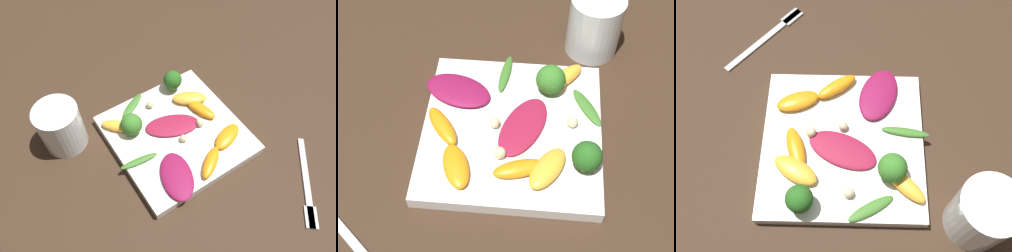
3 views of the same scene
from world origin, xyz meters
TOP-DOWN VIEW (x-y plane):
  - ground_plane at (0.00, 0.00)m, footprint 2.40×2.40m
  - plate at (0.00, 0.00)m, footprint 0.24×0.24m
  - drinking_glass at (0.18, -0.11)m, footprint 0.08×0.08m
  - fork at (-0.13, 0.22)m, footprint 0.13×0.15m
  - radicchio_leaf_0 at (-0.00, -0.01)m, footprint 0.12×0.09m
  - radicchio_leaf_1 at (0.05, 0.08)m, footprint 0.08×0.11m
  - orange_segment_0 at (-0.07, 0.07)m, footprint 0.07×0.05m
  - orange_segment_1 at (-0.01, 0.09)m, footprint 0.07×0.06m
  - orange_segment_2 at (-0.07, -0.01)m, footprint 0.04×0.07m
  - orange_segment_3 at (-0.07, -0.05)m, footprint 0.08×0.06m
  - orange_segment_4 at (0.09, -0.07)m, footprint 0.07×0.07m
  - broccoli_floret_0 at (0.07, -0.05)m, footprint 0.04×0.04m
  - broccoli_floret_1 at (-0.06, -0.10)m, footprint 0.04×0.04m
  - arugula_sprig_0 at (0.04, -0.10)m, footprint 0.07×0.05m
  - arugula_sprig_1 at (0.09, 0.02)m, footprint 0.07×0.02m
  - macadamia_nut_0 at (0.01, -0.08)m, footprint 0.02×0.02m
  - macadamia_nut_1 at (-0.05, 0.01)m, footprint 0.02×0.02m
  - macadamia_nut_2 at (0.00, 0.02)m, footprint 0.01×0.01m

SIDE VIEW (x-z plane):
  - ground_plane at x=0.00m, z-range 0.00..0.00m
  - fork at x=-0.13m, z-range 0.00..0.01m
  - plate at x=0.00m, z-range 0.00..0.02m
  - arugula_sprig_0 at x=0.04m, z-range 0.02..0.03m
  - arugula_sprig_1 at x=0.09m, z-range 0.02..0.03m
  - radicchio_leaf_0 at x=0.00m, z-range 0.02..0.03m
  - radicchio_leaf_1 at x=0.05m, z-range 0.02..0.03m
  - macadamia_nut_2 at x=0.00m, z-range 0.02..0.03m
  - orange_segment_0 at x=-0.07m, z-range 0.02..0.03m
  - macadamia_nut_0 at x=0.01m, z-range 0.02..0.04m
  - orange_segment_2 at x=-0.07m, z-range 0.02..0.04m
  - macadamia_nut_1 at x=-0.05m, z-range 0.02..0.04m
  - orange_segment_1 at x=-0.01m, z-range 0.02..0.04m
  - orange_segment_4 at x=0.09m, z-range 0.02..0.04m
  - orange_segment_3 at x=-0.07m, z-range 0.02..0.04m
  - broccoli_floret_0 at x=0.07m, z-range 0.02..0.06m
  - broccoli_floret_1 at x=-0.06m, z-range 0.02..0.07m
  - drinking_glass at x=0.18m, z-range 0.00..0.10m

